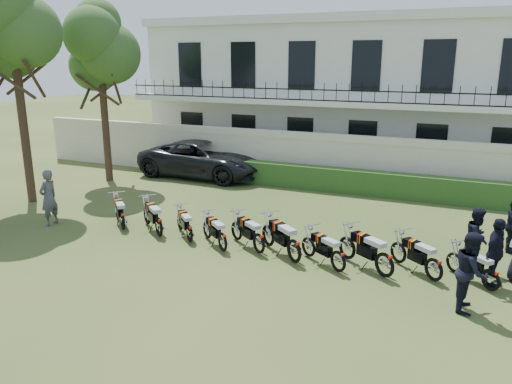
% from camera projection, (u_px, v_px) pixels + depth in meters
% --- Properties ---
extents(ground, '(100.00, 100.00, 0.00)m').
position_uv_depth(ground, '(240.00, 244.00, 15.07)').
color(ground, '#2B441B').
rests_on(ground, ground).
extents(perimeter_wall, '(30.00, 0.35, 2.30)m').
position_uv_depth(perimeter_wall, '(318.00, 159.00, 21.85)').
color(perimeter_wall, beige).
rests_on(perimeter_wall, ground).
extents(hedge, '(18.00, 0.60, 1.00)m').
position_uv_depth(hedge, '(334.00, 180.00, 20.93)').
color(hedge, '#1F4016').
rests_on(hedge, ground).
extents(building, '(20.40, 9.60, 7.40)m').
position_uv_depth(building, '(352.00, 92.00, 26.46)').
color(building, silver).
rests_on(building, ground).
extents(tree_west_mid, '(3.40, 3.20, 8.82)m').
position_uv_depth(tree_west_mid, '(12.00, 23.00, 17.86)').
color(tree_west_mid, '#473323').
rests_on(tree_west_mid, ground).
extents(tree_west_near, '(3.40, 3.20, 7.90)m').
position_uv_depth(tree_west_near, '(100.00, 47.00, 21.42)').
color(tree_west_near, '#473323').
rests_on(tree_west_near, ground).
extents(motorcycle_0, '(1.39, 1.34, 1.00)m').
position_uv_depth(motorcycle_0, '(122.00, 217.00, 16.21)').
color(motorcycle_0, black).
rests_on(motorcycle_0, ground).
extents(motorcycle_1, '(1.58, 1.29, 1.06)m').
position_uv_depth(motorcycle_1, '(159.00, 222.00, 15.58)').
color(motorcycle_1, black).
rests_on(motorcycle_1, ground).
extents(motorcycle_2, '(1.29, 1.25, 0.94)m').
position_uv_depth(motorcycle_2, '(189.00, 229.00, 15.12)').
color(motorcycle_2, black).
rests_on(motorcycle_2, ground).
extents(motorcycle_3, '(1.42, 1.19, 0.97)m').
position_uv_depth(motorcycle_3, '(223.00, 237.00, 14.38)').
color(motorcycle_3, black).
rests_on(motorcycle_3, ground).
extents(motorcycle_4, '(1.59, 1.13, 1.02)m').
position_uv_depth(motorcycle_4, '(259.00, 238.00, 14.23)').
color(motorcycle_4, black).
rests_on(motorcycle_4, ground).
extents(motorcycle_5, '(1.70, 1.35, 1.13)m').
position_uv_depth(motorcycle_5, '(294.00, 245.00, 13.56)').
color(motorcycle_5, black).
rests_on(motorcycle_5, ground).
extents(motorcycle_6, '(1.55, 1.07, 0.98)m').
position_uv_depth(motorcycle_6, '(338.00, 256.00, 12.99)').
color(motorcycle_6, black).
rests_on(motorcycle_6, ground).
extents(motorcycle_7, '(1.75, 1.24, 1.12)m').
position_uv_depth(motorcycle_7, '(385.00, 259.00, 12.66)').
color(motorcycle_7, black).
rests_on(motorcycle_7, ground).
extents(motorcycle_8, '(1.50, 1.26, 1.02)m').
position_uv_depth(motorcycle_8, '(434.00, 264.00, 12.46)').
color(motorcycle_8, black).
rests_on(motorcycle_8, ground).
extents(motorcycle_9, '(1.31, 1.21, 0.93)m').
position_uv_depth(motorcycle_9, '(491.00, 275.00, 11.95)').
color(motorcycle_9, black).
rests_on(motorcycle_9, ground).
extents(suv, '(6.13, 2.91, 1.69)m').
position_uv_depth(suv, '(203.00, 159.00, 23.48)').
color(suv, black).
rests_on(suv, ground).
extents(inspector, '(0.46, 0.69, 1.89)m').
position_uv_depth(inspector, '(49.00, 198.00, 16.63)').
color(inspector, '#57575C').
rests_on(inspector, ground).
extents(officer_1, '(0.71, 0.90, 1.82)m').
position_uv_depth(officer_1, '(471.00, 271.00, 10.98)').
color(officer_1, black).
rests_on(officer_1, ground).
extents(officer_2, '(0.74, 1.10, 1.74)m').
position_uv_depth(officer_2, '(495.00, 253.00, 12.14)').
color(officer_2, black).
rests_on(officer_2, ground).
extents(officer_4, '(0.84, 0.95, 1.63)m').
position_uv_depth(officer_4, '(477.00, 237.00, 13.33)').
color(officer_4, black).
rests_on(officer_4, ground).
extents(officer_5, '(0.40, 0.93, 1.58)m').
position_uv_depth(officer_5, '(512.00, 226.00, 14.29)').
color(officer_5, black).
rests_on(officer_5, ground).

